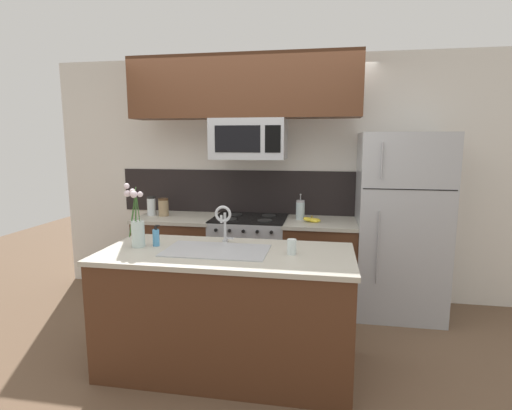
{
  "coord_description": "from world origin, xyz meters",
  "views": [
    {
      "loc": [
        0.77,
        -3.1,
        1.71
      ],
      "look_at": [
        0.18,
        0.27,
        1.16
      ],
      "focal_mm": 28.0,
      "sensor_mm": 36.0,
      "label": 1
    }
  ],
  "objects_px": {
    "drinking_glass": "(292,247)",
    "flower_vase": "(137,228)",
    "stove_range": "(250,260)",
    "french_press": "(300,210)",
    "dish_soap_bottle": "(156,237)",
    "sink_faucet": "(224,219)",
    "microwave": "(249,139)",
    "banana_bunch": "(312,220)",
    "storage_jar_medium": "(164,207)",
    "refrigerator": "(400,225)",
    "storage_jar_tall": "(151,206)"
  },
  "relations": [
    {
      "from": "flower_vase",
      "to": "storage_jar_tall",
      "type": "bearing_deg",
      "value": 109.99
    },
    {
      "from": "french_press",
      "to": "dish_soap_bottle",
      "type": "xyz_separation_m",
      "value": [
        -1.03,
        -1.25,
        -0.03
      ]
    },
    {
      "from": "refrigerator",
      "to": "drinking_glass",
      "type": "relative_size",
      "value": 16.25
    },
    {
      "from": "storage_jar_medium",
      "to": "dish_soap_bottle",
      "type": "bearing_deg",
      "value": -69.7
    },
    {
      "from": "drinking_glass",
      "to": "stove_range",
      "type": "bearing_deg",
      "value": 113.71
    },
    {
      "from": "refrigerator",
      "to": "storage_jar_medium",
      "type": "distance_m",
      "value": 2.45
    },
    {
      "from": "refrigerator",
      "to": "dish_soap_bottle",
      "type": "distance_m",
      "value": 2.34
    },
    {
      "from": "microwave",
      "to": "refrigerator",
      "type": "height_order",
      "value": "microwave"
    },
    {
      "from": "refrigerator",
      "to": "storage_jar_tall",
      "type": "bearing_deg",
      "value": -179.83
    },
    {
      "from": "drinking_glass",
      "to": "flower_vase",
      "type": "bearing_deg",
      "value": 179.77
    },
    {
      "from": "refrigerator",
      "to": "banana_bunch",
      "type": "bearing_deg",
      "value": -174.66
    },
    {
      "from": "stove_range",
      "to": "flower_vase",
      "type": "relative_size",
      "value": 1.92
    },
    {
      "from": "microwave",
      "to": "sink_faucet",
      "type": "bearing_deg",
      "value": -90.47
    },
    {
      "from": "french_press",
      "to": "dish_soap_bottle",
      "type": "bearing_deg",
      "value": -129.35
    },
    {
      "from": "sink_faucet",
      "to": "dish_soap_bottle",
      "type": "bearing_deg",
      "value": -162.21
    },
    {
      "from": "dish_soap_bottle",
      "to": "flower_vase",
      "type": "relative_size",
      "value": 0.34
    },
    {
      "from": "storage_jar_medium",
      "to": "banana_bunch",
      "type": "distance_m",
      "value": 1.6
    },
    {
      "from": "french_press",
      "to": "dish_soap_bottle",
      "type": "relative_size",
      "value": 1.62
    },
    {
      "from": "microwave",
      "to": "banana_bunch",
      "type": "xyz_separation_m",
      "value": [
        0.65,
        -0.04,
        -0.8
      ]
    },
    {
      "from": "refrigerator",
      "to": "sink_faucet",
      "type": "relative_size",
      "value": 5.85
    },
    {
      "from": "banana_bunch",
      "to": "sink_faucet",
      "type": "distance_m",
      "value": 1.18
    },
    {
      "from": "dish_soap_bottle",
      "to": "drinking_glass",
      "type": "relative_size",
      "value": 1.5
    },
    {
      "from": "storage_jar_tall",
      "to": "flower_vase",
      "type": "relative_size",
      "value": 0.42
    },
    {
      "from": "microwave",
      "to": "french_press",
      "type": "distance_m",
      "value": 0.89
    },
    {
      "from": "drinking_glass",
      "to": "flower_vase",
      "type": "xyz_separation_m",
      "value": [
        -1.18,
        0.0,
        0.09
      ]
    },
    {
      "from": "storage_jar_tall",
      "to": "sink_faucet",
      "type": "bearing_deg",
      "value": -44.0
    },
    {
      "from": "drinking_glass",
      "to": "refrigerator",
      "type": "bearing_deg",
      "value": 52.87
    },
    {
      "from": "banana_bunch",
      "to": "drinking_glass",
      "type": "bearing_deg",
      "value": -94.87
    },
    {
      "from": "storage_jar_tall",
      "to": "banana_bunch",
      "type": "bearing_deg",
      "value": -2.38
    },
    {
      "from": "microwave",
      "to": "storage_jar_tall",
      "type": "bearing_deg",
      "value": 178.25
    },
    {
      "from": "storage_jar_tall",
      "to": "sink_faucet",
      "type": "relative_size",
      "value": 0.67
    },
    {
      "from": "sink_faucet",
      "to": "drinking_glass",
      "type": "xyz_separation_m",
      "value": [
        0.55,
        -0.21,
        -0.14
      ]
    },
    {
      "from": "microwave",
      "to": "banana_bunch",
      "type": "height_order",
      "value": "microwave"
    },
    {
      "from": "microwave",
      "to": "drinking_glass",
      "type": "xyz_separation_m",
      "value": [
        0.55,
        -1.22,
        -0.76
      ]
    },
    {
      "from": "refrigerator",
      "to": "storage_jar_tall",
      "type": "height_order",
      "value": "refrigerator"
    },
    {
      "from": "refrigerator",
      "to": "storage_jar_medium",
      "type": "relative_size",
      "value": 9.44
    },
    {
      "from": "storage_jar_tall",
      "to": "dish_soap_bottle",
      "type": "bearing_deg",
      "value": -64.07
    },
    {
      "from": "storage_jar_medium",
      "to": "dish_soap_bottle",
      "type": "height_order",
      "value": "storage_jar_medium"
    },
    {
      "from": "flower_vase",
      "to": "drinking_glass",
      "type": "bearing_deg",
      "value": -0.23
    },
    {
      "from": "refrigerator",
      "to": "french_press",
      "type": "xyz_separation_m",
      "value": [
        -0.98,
        0.04,
        0.11
      ]
    },
    {
      "from": "flower_vase",
      "to": "refrigerator",
      "type": "bearing_deg",
      "value": 30.48
    },
    {
      "from": "microwave",
      "to": "sink_faucet",
      "type": "xyz_separation_m",
      "value": [
        -0.01,
        -1.01,
        -0.62
      ]
    },
    {
      "from": "dish_soap_bottle",
      "to": "flower_vase",
      "type": "bearing_deg",
      "value": -160.65
    },
    {
      "from": "refrigerator",
      "to": "french_press",
      "type": "distance_m",
      "value": 0.99
    },
    {
      "from": "banana_bunch",
      "to": "french_press",
      "type": "xyz_separation_m",
      "value": [
        -0.12,
        0.12,
        0.08
      ]
    },
    {
      "from": "microwave",
      "to": "dish_soap_bottle",
      "type": "height_order",
      "value": "microwave"
    },
    {
      "from": "storage_jar_tall",
      "to": "drinking_glass",
      "type": "relative_size",
      "value": 1.87
    },
    {
      "from": "storage_jar_medium",
      "to": "stove_range",
      "type": "bearing_deg",
      "value": -0.21
    },
    {
      "from": "storage_jar_medium",
      "to": "french_press",
      "type": "height_order",
      "value": "french_press"
    },
    {
      "from": "storage_jar_tall",
      "to": "banana_bunch",
      "type": "relative_size",
      "value": 1.08
    }
  ]
}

